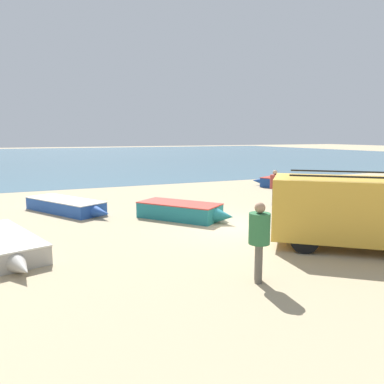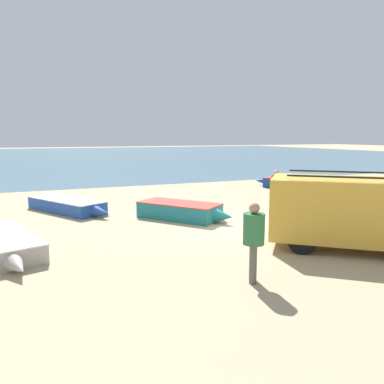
{
  "view_description": "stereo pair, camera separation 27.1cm",
  "coord_description": "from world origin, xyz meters",
  "views": [
    {
      "loc": [
        -6.71,
        -11.01,
        3.16
      ],
      "look_at": [
        -0.92,
        2.09,
        1.0
      ],
      "focal_mm": 35.0,
      "sensor_mm": 36.0,
      "label": 1
    },
    {
      "loc": [
        -6.46,
        -11.12,
        3.16
      ],
      "look_at": [
        -0.92,
        2.09,
        1.0
      ],
      "focal_mm": 35.0,
      "sensor_mm": 36.0,
      "label": 2
    }
  ],
  "objects": [
    {
      "name": "fishing_rowboat_1",
      "position": [
        8.07,
        6.78,
        0.3
      ],
      "size": [
        3.5,
        5.38,
        0.61
      ],
      "rotation": [
        0.0,
        0.0,
        2.04
      ],
      "color": "navy",
      "rests_on": "ground_plane"
    },
    {
      "name": "fisherman_1",
      "position": [
        3.52,
        2.84,
        0.97
      ],
      "size": [
        0.43,
        0.43,
        1.63
      ],
      "rotation": [
        0.0,
        0.0,
        2.19
      ],
      "color": "navy",
      "rests_on": "ground_plane"
    },
    {
      "name": "fishing_rowboat_0",
      "position": [
        -5.28,
        5.1,
        0.27
      ],
      "size": [
        3.07,
        4.47,
        0.53
      ],
      "rotation": [
        0.0,
        0.0,
        5.23
      ],
      "color": "#234CA3",
      "rests_on": "ground_plane"
    },
    {
      "name": "fishing_rowboat_3",
      "position": [
        -1.36,
        1.99,
        0.31
      ],
      "size": [
        3.07,
        3.59,
        0.62
      ],
      "rotation": [
        0.0,
        0.0,
        5.37
      ],
      "color": "#1E757F",
      "rests_on": "ground_plane"
    },
    {
      "name": "ground_plane",
      "position": [
        0.0,
        0.0,
        0.0
      ],
      "size": [
        200.0,
        200.0,
        0.0
      ],
      "primitive_type": "plane",
      "color": "tan"
    },
    {
      "name": "fisherman_0",
      "position": [
        -2.23,
        -4.46,
        1.05
      ],
      "size": [
        0.46,
        0.46,
        1.76
      ],
      "rotation": [
        0.0,
        0.0,
        5.75
      ],
      "color": "#5B564C",
      "rests_on": "ground_plane"
    },
    {
      "name": "sea_water",
      "position": [
        0.0,
        52.0,
        0.0
      ],
      "size": [
        120.0,
        80.0,
        0.01
      ],
      "primitive_type": "cube",
      "color": "#477084",
      "rests_on": "ground_plane"
    },
    {
      "name": "parked_van",
      "position": [
        1.74,
        -3.56,
        1.11
      ],
      "size": [
        4.89,
        4.52,
        2.13
      ],
      "rotation": [
        0.0,
        0.0,
        5.59
      ],
      "color": "gold",
      "rests_on": "ground_plane"
    }
  ]
}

